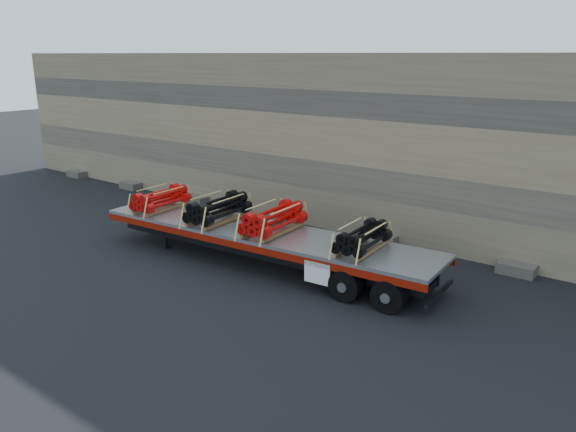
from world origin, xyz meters
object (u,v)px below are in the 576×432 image
(bundle_midfront, at_px, (218,209))
(bundle_midrear, at_px, (273,220))
(bundle_rear, at_px, (362,239))
(bundle_front, at_px, (161,199))
(trailer, at_px, (262,247))

(bundle_midfront, height_order, bundle_midrear, same)
(bundle_midrear, height_order, bundle_rear, bundle_midrear)
(bundle_midfront, bearing_deg, bundle_rear, 0.00)
(bundle_front, distance_m, bundle_midfront, 2.83)
(bundle_midrear, bearing_deg, trailer, 180.00)
(bundle_front, bearing_deg, bundle_midrear, -0.00)
(bundle_midrear, distance_m, bundle_rear, 3.25)
(trailer, bearing_deg, bundle_midrear, -0.00)
(bundle_midfront, bearing_deg, bundle_midrear, -0.00)
(bundle_midrear, relative_size, bundle_rear, 1.15)
(bundle_midfront, xyz_separation_m, bundle_midrear, (2.38, 0.16, -0.00))
(bundle_front, xyz_separation_m, bundle_midrear, (5.20, 0.36, 0.04))
(bundle_front, bearing_deg, bundle_midfront, -0.00)
(bundle_rear, bearing_deg, trailer, 180.00)
(bundle_midfront, distance_m, bundle_midrear, 2.38)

